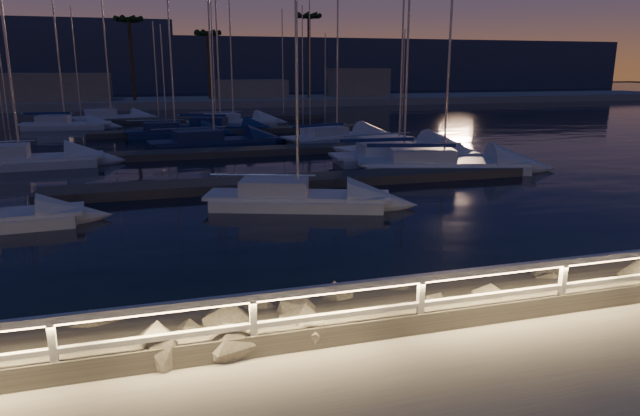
{
  "coord_description": "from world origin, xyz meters",
  "views": [
    {
      "loc": [
        -6.41,
        -8.52,
        4.59
      ],
      "look_at": [
        -2.67,
        4.0,
        1.37
      ],
      "focal_mm": 32.0,
      "sensor_mm": 36.0,
      "label": 1
    }
  ],
  "objects_px": {
    "sailboat_g": "(211,141)",
    "sailboat_i": "(63,124)",
    "sailboat_f": "(16,160)",
    "sailboat_m": "(109,117)",
    "sailboat_c": "(400,156)",
    "sailboat_k": "(231,121)",
    "guard_rail": "(515,279)",
    "sailboat_j": "(173,132)",
    "sailboat_n": "(218,127)",
    "sailboat_d": "(439,163)",
    "sailboat_h": "(396,147)",
    "sailboat_l": "(334,136)",
    "sailboat_b": "(293,197)"
  },
  "relations": [
    {
      "from": "sailboat_j",
      "to": "sailboat_g",
      "type": "bearing_deg",
      "value": -67.5
    },
    {
      "from": "guard_rail",
      "to": "sailboat_d",
      "type": "height_order",
      "value": "sailboat_d"
    },
    {
      "from": "sailboat_g",
      "to": "sailboat_n",
      "type": "relative_size",
      "value": 1.09
    },
    {
      "from": "sailboat_g",
      "to": "sailboat_h",
      "type": "relative_size",
      "value": 1.03
    },
    {
      "from": "sailboat_j",
      "to": "guard_rail",
      "type": "bearing_deg",
      "value": -77.45
    },
    {
      "from": "sailboat_h",
      "to": "sailboat_k",
      "type": "xyz_separation_m",
      "value": [
        -7.4,
        20.05,
        0.02
      ]
    },
    {
      "from": "sailboat_c",
      "to": "sailboat_i",
      "type": "relative_size",
      "value": 1.11
    },
    {
      "from": "sailboat_n",
      "to": "sailboat_b",
      "type": "bearing_deg",
      "value": -66.9
    },
    {
      "from": "sailboat_i",
      "to": "sailboat_j",
      "type": "distance_m",
      "value": 12.29
    },
    {
      "from": "guard_rail",
      "to": "sailboat_c",
      "type": "xyz_separation_m",
      "value": [
        6.96,
        20.42,
        -0.94
      ]
    },
    {
      "from": "sailboat_g",
      "to": "sailboat_m",
      "type": "xyz_separation_m",
      "value": [
        -7.55,
        21.65,
        0.02
      ]
    },
    {
      "from": "sailboat_i",
      "to": "sailboat_l",
      "type": "xyz_separation_m",
      "value": [
        19.83,
        -14.9,
        -0.03
      ]
    },
    {
      "from": "sailboat_c",
      "to": "sailboat_k",
      "type": "relative_size",
      "value": 1.0
    },
    {
      "from": "sailboat_d",
      "to": "sailboat_n",
      "type": "bearing_deg",
      "value": 127.72
    },
    {
      "from": "sailboat_g",
      "to": "sailboat_j",
      "type": "relative_size",
      "value": 1.14
    },
    {
      "from": "sailboat_c",
      "to": "sailboat_f",
      "type": "bearing_deg",
      "value": 171.77
    },
    {
      "from": "guard_rail",
      "to": "sailboat_d",
      "type": "xyz_separation_m",
      "value": [
        7.8,
        17.48,
        -0.94
      ]
    },
    {
      "from": "sailboat_c",
      "to": "sailboat_l",
      "type": "relative_size",
      "value": 1.0
    },
    {
      "from": "sailboat_j",
      "to": "sailboat_l",
      "type": "xyz_separation_m",
      "value": [
        10.99,
        -6.36,
        -0.01
      ]
    },
    {
      "from": "guard_rail",
      "to": "sailboat_k",
      "type": "relative_size",
      "value": 3.17
    },
    {
      "from": "sailboat_m",
      "to": "sailboat_n",
      "type": "relative_size",
      "value": 0.99
    },
    {
      "from": "sailboat_i",
      "to": "sailboat_k",
      "type": "bearing_deg",
      "value": 0.42
    },
    {
      "from": "sailboat_f",
      "to": "sailboat_i",
      "type": "xyz_separation_m",
      "value": [
        -0.26,
        20.57,
        -0.01
      ]
    },
    {
      "from": "sailboat_c",
      "to": "sailboat_g",
      "type": "relative_size",
      "value": 0.97
    },
    {
      "from": "guard_rail",
      "to": "sailboat_m",
      "type": "xyz_separation_m",
      "value": [
        -10.03,
        51.39,
        -0.92
      ]
    },
    {
      "from": "sailboat_d",
      "to": "sailboat_h",
      "type": "height_order",
      "value": "sailboat_d"
    },
    {
      "from": "sailboat_j",
      "to": "sailboat_k",
      "type": "xyz_separation_m",
      "value": [
        5.48,
        7.15,
        0.01
      ]
    },
    {
      "from": "sailboat_k",
      "to": "sailboat_n",
      "type": "bearing_deg",
      "value": -119.1
    },
    {
      "from": "sailboat_c",
      "to": "sailboat_m",
      "type": "distance_m",
      "value": 35.33
    },
    {
      "from": "sailboat_g",
      "to": "sailboat_i",
      "type": "xyz_separation_m",
      "value": [
        -11.0,
        15.56,
        0.01
      ]
    },
    {
      "from": "sailboat_h",
      "to": "sailboat_i",
      "type": "xyz_separation_m",
      "value": [
        -21.72,
        21.45,
        0.03
      ]
    },
    {
      "from": "sailboat_g",
      "to": "sailboat_i",
      "type": "bearing_deg",
      "value": 117.76
    },
    {
      "from": "guard_rail",
      "to": "sailboat_b",
      "type": "distance_m",
      "value": 12.17
    },
    {
      "from": "sailboat_c",
      "to": "sailboat_i",
      "type": "height_order",
      "value": "sailboat_c"
    },
    {
      "from": "sailboat_f",
      "to": "sailboat_j",
      "type": "distance_m",
      "value": 14.77
    },
    {
      "from": "sailboat_b",
      "to": "sailboat_c",
      "type": "height_order",
      "value": "sailboat_c"
    },
    {
      "from": "sailboat_c",
      "to": "sailboat_n",
      "type": "height_order",
      "value": "sailboat_c"
    },
    {
      "from": "sailboat_i",
      "to": "sailboat_k",
      "type": "relative_size",
      "value": 0.9
    },
    {
      "from": "guard_rail",
      "to": "sailboat_d",
      "type": "bearing_deg",
      "value": 65.95
    },
    {
      "from": "sailboat_i",
      "to": "sailboat_f",
      "type": "bearing_deg",
      "value": -83.29
    },
    {
      "from": "sailboat_i",
      "to": "sailboat_m",
      "type": "distance_m",
      "value": 7.01
    },
    {
      "from": "sailboat_g",
      "to": "sailboat_l",
      "type": "distance_m",
      "value": 8.85
    },
    {
      "from": "guard_rail",
      "to": "sailboat_n",
      "type": "distance_m",
      "value": 39.42
    },
    {
      "from": "sailboat_d",
      "to": "sailboat_j",
      "type": "relative_size",
      "value": 1.19
    },
    {
      "from": "sailboat_f",
      "to": "sailboat_n",
      "type": "relative_size",
      "value": 1.06
    },
    {
      "from": "sailboat_g",
      "to": "sailboat_k",
      "type": "bearing_deg",
      "value": 69.31
    },
    {
      "from": "sailboat_f",
      "to": "sailboat_k",
      "type": "xyz_separation_m",
      "value": [
        14.06,
        19.17,
        -0.02
      ]
    },
    {
      "from": "sailboat_d",
      "to": "sailboat_m",
      "type": "relative_size",
      "value": 1.15
    },
    {
      "from": "guard_rail",
      "to": "sailboat_k",
      "type": "xyz_separation_m",
      "value": [
        0.83,
        43.89,
        -0.94
      ]
    },
    {
      "from": "sailboat_c",
      "to": "sailboat_j",
      "type": "distance_m",
      "value": 20.03
    }
  ]
}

